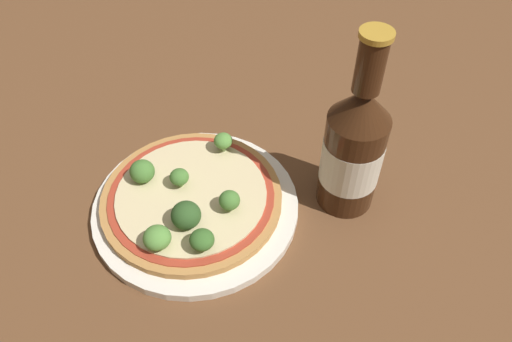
% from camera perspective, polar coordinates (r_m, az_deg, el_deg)
% --- Properties ---
extents(ground_plane, '(3.00, 3.00, 0.00)m').
position_cam_1_polar(ground_plane, '(0.64, -7.21, -4.04)').
color(ground_plane, brown).
extents(plate, '(0.26, 0.26, 0.01)m').
position_cam_1_polar(plate, '(0.64, -6.88, -4.05)').
color(plate, silver).
rests_on(plate, ground_plane).
extents(pizza, '(0.23, 0.23, 0.01)m').
position_cam_1_polar(pizza, '(0.63, -6.95, -3.03)').
color(pizza, '#B77F42').
rests_on(pizza, plate).
extents(broccoli_floret_0, '(0.03, 0.03, 0.03)m').
position_cam_1_polar(broccoli_floret_0, '(0.64, -12.87, -0.04)').
color(broccoli_floret_0, '#89A866').
rests_on(broccoli_floret_0, pizza).
extents(broccoli_floret_1, '(0.03, 0.03, 0.03)m').
position_cam_1_polar(broccoli_floret_1, '(0.57, -11.24, -7.50)').
color(broccoli_floret_1, '#89A866').
rests_on(broccoli_floret_1, pizza).
extents(broccoli_floret_2, '(0.03, 0.03, 0.03)m').
position_cam_1_polar(broccoli_floret_2, '(0.59, -3.05, -3.37)').
color(broccoli_floret_2, '#89A866').
rests_on(broccoli_floret_2, pizza).
extents(broccoli_floret_3, '(0.02, 0.02, 0.03)m').
position_cam_1_polar(broccoli_floret_3, '(0.66, -3.77, 3.44)').
color(broccoli_floret_3, '#89A866').
rests_on(broccoli_floret_3, pizza).
extents(broccoli_floret_4, '(0.04, 0.04, 0.03)m').
position_cam_1_polar(broccoli_floret_4, '(0.58, -8.00, -5.02)').
color(broccoli_floret_4, '#89A866').
rests_on(broccoli_floret_4, pizza).
extents(broccoli_floret_5, '(0.03, 0.03, 0.03)m').
position_cam_1_polar(broccoli_floret_5, '(0.56, -6.20, -7.84)').
color(broccoli_floret_5, '#89A866').
rests_on(broccoli_floret_5, pizza).
extents(broccoli_floret_6, '(0.02, 0.02, 0.03)m').
position_cam_1_polar(broccoli_floret_6, '(0.62, -8.81, -0.74)').
color(broccoli_floret_6, '#89A866').
rests_on(broccoli_floret_6, pizza).
extents(beer_bottle, '(0.07, 0.07, 0.24)m').
position_cam_1_polar(beer_bottle, '(0.59, 11.08, 2.57)').
color(beer_bottle, '#381E0F').
rests_on(beer_bottle, ground_plane).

